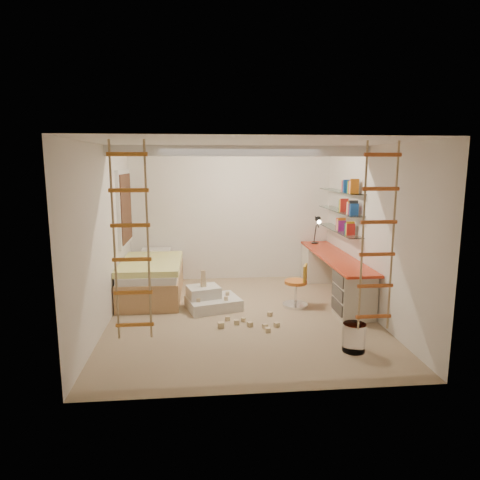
{
  "coord_description": "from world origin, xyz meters",
  "views": [
    {
      "loc": [
        -0.62,
        -6.27,
        2.34
      ],
      "look_at": [
        0.0,
        0.3,
        1.15
      ],
      "focal_mm": 32.0,
      "sensor_mm": 36.0,
      "label": 1
    }
  ],
  "objects": [
    {
      "name": "books",
      "position": [
        1.87,
        1.13,
        1.62
      ],
      "size": [
        0.14,
        0.64,
        0.92
      ],
      "color": "red",
      "rests_on": "shelves"
    },
    {
      "name": "window_blind",
      "position": [
        -1.93,
        1.5,
        1.55
      ],
      "size": [
        0.02,
        1.0,
        1.2
      ],
      "primitive_type": "cube",
      "color": "#4C2D1E",
      "rests_on": "window_frame"
    },
    {
      "name": "desk",
      "position": [
        1.72,
        0.86,
        0.4
      ],
      "size": [
        0.56,
        2.8,
        0.75
      ],
      "color": "red",
      "rests_on": "floor"
    },
    {
      "name": "window_frame",
      "position": [
        -1.97,
        1.5,
        1.55
      ],
      "size": [
        0.06,
        1.15,
        1.35
      ],
      "primitive_type": "cube",
      "color": "white",
      "rests_on": "wall_left"
    },
    {
      "name": "task_lamp",
      "position": [
        1.67,
        1.82,
        1.14
      ],
      "size": [
        0.14,
        0.36,
        0.57
      ],
      "color": "black",
      "rests_on": "desk"
    },
    {
      "name": "ceiling_beam",
      "position": [
        0.0,
        0.3,
        2.52
      ],
      "size": [
        4.0,
        0.18,
        0.16
      ],
      "primitive_type": "cube",
      "color": "white",
      "rests_on": "ceiling"
    },
    {
      "name": "floor",
      "position": [
        0.0,
        0.0,
        0.0
      ],
      "size": [
        4.5,
        4.5,
        0.0
      ],
      "primitive_type": "plane",
      "color": "tan",
      "rests_on": "ground"
    },
    {
      "name": "play_platform",
      "position": [
        -0.47,
        0.42,
        0.14
      ],
      "size": [
        0.96,
        0.83,
        0.36
      ],
      "color": "silver",
      "rests_on": "floor"
    },
    {
      "name": "waste_bin",
      "position": [
        1.28,
        -1.36,
        0.18
      ],
      "size": [
        0.29,
        0.29,
        0.36
      ],
      "primitive_type": "cylinder",
      "color": "white",
      "rests_on": "floor"
    },
    {
      "name": "shelves",
      "position": [
        1.87,
        1.13,
        1.5
      ],
      "size": [
        0.25,
        1.8,
        0.71
      ],
      "color": "white",
      "rests_on": "wall_right"
    },
    {
      "name": "toy_blocks",
      "position": [
        -0.14,
        -0.06,
        0.17
      ],
      "size": [
        1.19,
        1.26,
        0.63
      ],
      "color": "#CCB284",
      "rests_on": "floor"
    },
    {
      "name": "rope_ladder_right",
      "position": [
        1.35,
        -1.75,
        1.52
      ],
      "size": [
        0.41,
        0.04,
        2.13
      ],
      "primitive_type": null,
      "color": "#BD4D20",
      "rests_on": "ceiling"
    },
    {
      "name": "swivel_chair",
      "position": [
        0.95,
        0.39,
        0.26
      ],
      "size": [
        0.54,
        0.54,
        0.71
      ],
      "color": "#CA6B26",
      "rests_on": "floor"
    },
    {
      "name": "rope_ladder_left",
      "position": [
        -1.35,
        -1.75,
        1.52
      ],
      "size": [
        0.41,
        0.04,
        2.13
      ],
      "primitive_type": null,
      "color": "orange",
      "rests_on": "ceiling"
    },
    {
      "name": "bed",
      "position": [
        -1.48,
        1.23,
        0.33
      ],
      "size": [
        1.02,
        2.0,
        0.69
      ],
      "color": "#AD7F51",
      "rests_on": "floor"
    }
  ]
}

